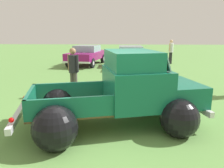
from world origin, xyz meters
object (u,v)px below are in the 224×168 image
at_px(show_car_0, 87,54).
at_px(spectator_2, 171,50).
at_px(spectator_0, 73,68).
at_px(vintage_pickup_truck, 125,96).
at_px(show_car_1, 131,55).

relative_size(show_car_0, spectator_2, 2.45).
bearing_deg(spectator_2, spectator_0, -80.22).
xyz_separation_m(vintage_pickup_truck, show_car_1, (0.46, 10.22, 0.03)).
xyz_separation_m(spectator_0, spectator_2, (5.51, 8.90, 0.02)).
bearing_deg(spectator_0, show_car_1, 14.41).
relative_size(vintage_pickup_truck, spectator_0, 2.74).
distance_m(show_car_0, show_car_1, 3.29).
relative_size(spectator_0, spectator_2, 0.98).
bearing_deg(show_car_1, vintage_pickup_truck, -3.62).
bearing_deg(show_car_0, spectator_2, 107.02).
bearing_deg(spectator_0, vintage_pickup_truck, -111.73).
distance_m(show_car_0, spectator_2, 6.40).
distance_m(spectator_0, spectator_2, 10.47).
bearing_deg(show_car_1, show_car_0, -101.17).
distance_m(vintage_pickup_truck, spectator_0, 3.29).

